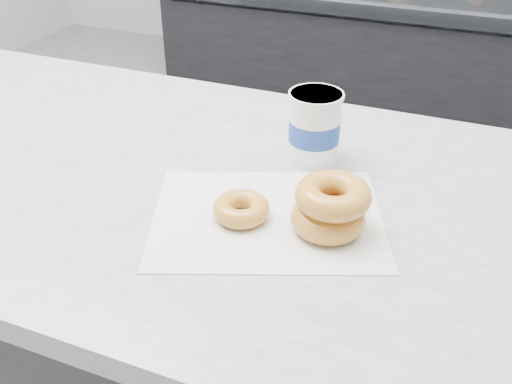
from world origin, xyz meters
TOP-DOWN VIEW (x-y plane):
  - ground at (0.00, 0.00)m, footprint 5.00×5.00m
  - counter at (0.00, -0.60)m, footprint 3.06×0.76m
  - display_case at (0.00, 2.12)m, footprint 2.40×0.74m
  - wax_paper at (0.42, -0.67)m, footprint 0.41×0.37m
  - donut_single at (0.38, -0.68)m, footprint 0.11×0.11m
  - donut_stack at (0.51, -0.66)m, footprint 0.14×0.14m
  - coffee_cup at (0.43, -0.47)m, footprint 0.10×0.10m

SIDE VIEW (x-z plane):
  - ground at x=0.00m, z-range 0.00..0.00m
  - counter at x=0.00m, z-range 0.00..0.90m
  - display_case at x=0.00m, z-range -0.13..1.12m
  - wax_paper at x=0.42m, z-range 0.90..0.90m
  - donut_single at x=0.38m, z-range 0.90..0.93m
  - donut_stack at x=0.51m, z-range 0.90..0.98m
  - coffee_cup at x=0.43m, z-range 0.90..1.03m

